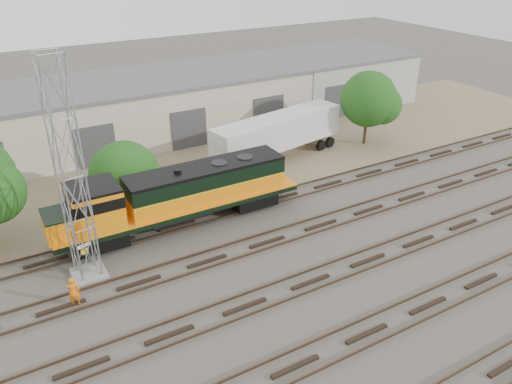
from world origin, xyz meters
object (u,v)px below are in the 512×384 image
signal_tower (71,179)px  locomotive (175,196)px  worker (73,291)px  semi_trailer (280,132)px

signal_tower → locomotive: bearing=21.2°
locomotive → signal_tower: bearing=-158.8°
worker → locomotive: bearing=-134.0°
locomotive → worker: 8.72m
worker → semi_trailer: size_ratio=0.14×
locomotive → semi_trailer: size_ratio=1.29×
semi_trailer → signal_tower: bearing=-165.1°
locomotive → worker: locomotive is taller
locomotive → signal_tower: signal_tower is taller
signal_tower → worker: 5.61m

